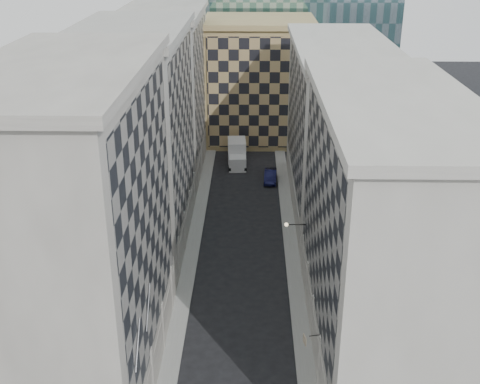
# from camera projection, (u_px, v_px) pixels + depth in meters

# --- Properties ---
(sidewalk_west) EXTENTS (1.50, 100.00, 0.15)m
(sidewalk_west) POSITION_uv_depth(u_px,v_px,m) (192.00, 250.00, 63.44)
(sidewalk_west) COLOR gray
(sidewalk_west) RESTS_ON ground
(sidewalk_east) EXTENTS (1.50, 100.00, 0.15)m
(sidewalk_east) POSITION_uv_depth(u_px,v_px,m) (292.00, 251.00, 63.25)
(sidewalk_east) COLOR gray
(sidewalk_east) RESTS_ON ground
(bldg_left_a) EXTENTS (10.80, 22.80, 23.70)m
(bldg_left_a) POSITION_uv_depth(u_px,v_px,m) (80.00, 235.00, 41.43)
(bldg_left_a) COLOR gray
(bldg_left_a) RESTS_ON ground
(bldg_left_b) EXTENTS (10.80, 22.80, 22.70)m
(bldg_left_b) POSITION_uv_depth(u_px,v_px,m) (137.00, 139.00, 61.77)
(bldg_left_b) COLOR #99968E
(bldg_left_b) RESTS_ON ground
(bldg_left_c) EXTENTS (10.80, 22.80, 21.70)m
(bldg_left_c) POSITION_uv_depth(u_px,v_px,m) (166.00, 91.00, 82.12)
(bldg_left_c) COLOR gray
(bldg_left_c) RESTS_ON ground
(bldg_right_a) EXTENTS (10.80, 26.80, 20.70)m
(bldg_right_a) POSITION_uv_depth(u_px,v_px,m) (383.00, 230.00, 45.30)
(bldg_right_a) COLOR #A9A59B
(bldg_right_a) RESTS_ON ground
(bldg_right_b) EXTENTS (10.80, 28.80, 19.70)m
(bldg_right_b) POSITION_uv_depth(u_px,v_px,m) (337.00, 128.00, 70.21)
(bldg_right_b) COLOR #A9A59B
(bldg_right_b) RESTS_ON ground
(tan_block) EXTENTS (16.80, 14.80, 18.80)m
(tan_block) POSITION_uv_depth(u_px,v_px,m) (259.00, 80.00, 94.25)
(tan_block) COLOR #A28556
(tan_block) RESTS_ON ground
(flagpoles_left) EXTENTS (0.10, 6.33, 2.33)m
(flagpoles_left) POSITION_uv_depth(u_px,v_px,m) (143.00, 325.00, 38.30)
(flagpoles_left) COLOR gray
(flagpoles_left) RESTS_ON ground
(bracket_lamp) EXTENTS (1.98, 0.36, 0.36)m
(bracket_lamp) POSITION_uv_depth(u_px,v_px,m) (288.00, 225.00, 55.31)
(bracket_lamp) COLOR black
(bracket_lamp) RESTS_ON ground
(box_truck) EXTENTS (2.85, 6.34, 3.41)m
(box_truck) POSITION_uv_depth(u_px,v_px,m) (237.00, 155.00, 86.16)
(box_truck) COLOR silver
(box_truck) RESTS_ON ground
(dark_car) EXTENTS (1.86, 4.73, 1.53)m
(dark_car) POSITION_uv_depth(u_px,v_px,m) (270.00, 176.00, 80.57)
(dark_car) COLOR #0E1036
(dark_car) RESTS_ON ground
(shop_sign) EXTENTS (1.20, 0.69, 0.78)m
(shop_sign) POSITION_uv_depth(u_px,v_px,m) (306.00, 340.00, 43.60)
(shop_sign) COLOR black
(shop_sign) RESTS_ON ground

